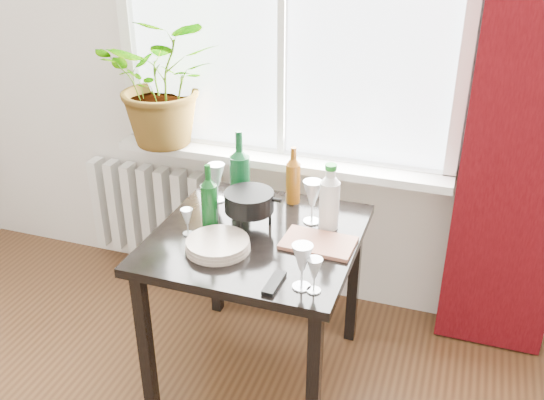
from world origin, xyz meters
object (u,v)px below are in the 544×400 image
(radiator, at_px, (157,212))
(bottle_amber, at_px, (293,175))
(wineglass_front_right, at_px, (302,266))
(potted_plant, at_px, (165,81))
(wineglass_far_right, at_px, (314,275))
(table, at_px, (256,253))
(fondue_pot, at_px, (249,210))
(wineglass_back_left, at_px, (217,182))
(wine_bottle_right, at_px, (240,170))
(cutting_board, at_px, (318,243))
(wine_bottle_left, at_px, (209,197))
(wineglass_front_left, at_px, (187,222))
(cleaning_bottle, at_px, (330,196))
(plate_stack, at_px, (218,245))
(wineglass_back_center, at_px, (312,201))
(tv_remote, at_px, (274,283))

(radiator, xyz_separation_m, bottle_amber, (0.91, -0.29, 0.50))
(wineglass_front_right, bearing_deg, radiator, 140.57)
(potted_plant, xyz_separation_m, wineglass_front_right, (0.99, -0.89, -0.35))
(wineglass_front_right, xyz_separation_m, wineglass_far_right, (0.05, -0.01, -0.02))
(table, relative_size, fondue_pot, 3.51)
(bottle_amber, bearing_deg, radiator, 162.10)
(wineglass_back_left, bearing_deg, wine_bottle_right, -18.40)
(cutting_board, bearing_deg, radiator, 150.77)
(wine_bottle_left, distance_m, wineglass_front_left, 0.14)
(wine_bottle_left, relative_size, cleaning_bottle, 0.99)
(wine_bottle_left, relative_size, bottle_amber, 1.06)
(bottle_amber, relative_size, plate_stack, 1.05)
(potted_plant, bearing_deg, table, -39.85)
(plate_stack, bearing_deg, fondue_pot, 75.85)
(radiator, bearing_deg, wineglass_front_right, -39.43)
(wineglass_far_right, bearing_deg, potted_plant, 139.07)
(wineglass_far_right, distance_m, plate_stack, 0.47)
(wineglass_back_left, bearing_deg, fondue_pot, -38.63)
(bottle_amber, height_order, wineglass_far_right, bottle_amber)
(cleaning_bottle, bearing_deg, potted_plant, 156.33)
(wineglass_back_center, relative_size, wineglass_front_left, 1.67)
(table, bearing_deg, wineglass_back_center, 43.05)
(wineglass_front_left, bearing_deg, table, 19.00)
(wineglass_back_center, height_order, wineglass_back_left, wineglass_back_center)
(wineglass_back_left, height_order, tv_remote, wineglass_back_left)
(potted_plant, xyz_separation_m, wine_bottle_right, (0.55, -0.39, -0.25))
(wine_bottle_left, distance_m, wineglass_back_left, 0.26)
(bottle_amber, distance_m, fondue_pot, 0.31)
(cleaning_bottle, distance_m, wineglass_front_left, 0.61)
(radiator, height_order, wineglass_back_left, wineglass_back_left)
(potted_plant, distance_m, wine_bottle_left, 0.82)
(table, height_order, tv_remote, tv_remote)
(radiator, distance_m, fondue_pot, 1.08)
(wineglass_far_right, xyz_separation_m, wineglass_back_left, (-0.62, 0.55, 0.02))
(radiator, distance_m, bottle_amber, 1.08)
(wineglass_far_right, relative_size, plate_stack, 0.53)
(potted_plant, height_order, fondue_pot, potted_plant)
(wineglass_far_right, bearing_deg, radiator, 141.47)
(potted_plant, distance_m, wineglass_back_left, 0.64)
(wine_bottle_left, height_order, wineglass_far_right, wine_bottle_left)
(wine_bottle_left, relative_size, wineglass_back_left, 1.57)
(wineglass_front_left, distance_m, tv_remote, 0.52)
(wineglass_far_right, height_order, tv_remote, wineglass_far_right)
(potted_plant, bearing_deg, bottle_amber, -18.01)
(potted_plant, distance_m, wineglass_back_center, 1.03)
(potted_plant, xyz_separation_m, plate_stack, (0.59, -0.75, -0.42))
(bottle_amber, bearing_deg, fondue_pot, -110.80)
(wine_bottle_left, xyz_separation_m, wineglass_far_right, (0.54, -0.31, -0.08))
(wine_bottle_left, xyz_separation_m, wineglass_front_left, (-0.07, -0.08, -0.09))
(wineglass_front_right, distance_m, wineglass_back_center, 0.50)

